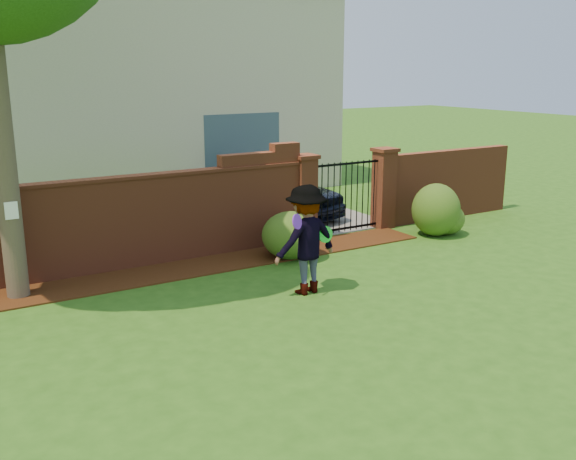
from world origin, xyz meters
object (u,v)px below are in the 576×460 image
car (281,190)px  frisbee_purple (297,222)px  frisbee_green (325,234)px  man (307,240)px

car → frisbee_purple: frisbee_purple is taller
car → frisbee_green: size_ratio=14.12×
car → frisbee_green: car is taller
car → frisbee_green: bearing=-125.2°
frisbee_purple → man: bearing=32.4°
frisbee_purple → frisbee_green: (0.67, 0.19, -0.34)m
car → frisbee_purple: size_ratio=15.92×
frisbee_purple → frisbee_green: bearing=15.5°
car → frisbee_purple: bearing=-130.3°
car → frisbee_purple: 6.16m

